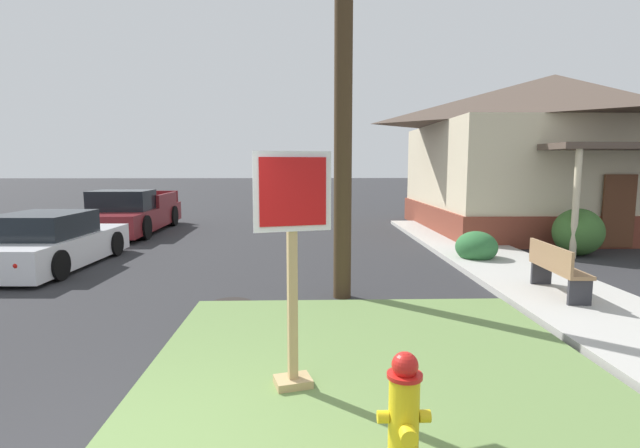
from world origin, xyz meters
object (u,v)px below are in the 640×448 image
(fire_hydrant, at_px, (404,417))
(parked_sedan_white, at_px, (49,244))
(manhole_cover, at_px, (231,303))
(street_bench, at_px, (556,267))
(stop_sign, at_px, (293,273))
(pickup_truck_maroon, at_px, (130,215))

(fire_hydrant, height_order, parked_sedan_white, parked_sedan_white)
(fire_hydrant, xyz_separation_m, manhole_cover, (-1.95, 4.53, -0.51))
(manhole_cover, xyz_separation_m, street_bench, (5.50, 0.02, 0.58))
(stop_sign, height_order, manhole_cover, stop_sign)
(pickup_truck_maroon, bearing_deg, parked_sedan_white, -88.03)
(manhole_cover, relative_size, street_bench, 0.47)
(manhole_cover, bearing_deg, street_bench, 0.25)
(stop_sign, xyz_separation_m, street_bench, (4.37, 3.16, -0.67))
(fire_hydrant, xyz_separation_m, parked_sedan_white, (-6.48, 7.51, 0.03))
(parked_sedan_white, xyz_separation_m, pickup_truck_maroon, (-0.19, 5.48, 0.08))
(fire_hydrant, height_order, street_bench, fire_hydrant)
(parked_sedan_white, relative_size, pickup_truck_maroon, 0.76)
(stop_sign, bearing_deg, fire_hydrant, -59.27)
(stop_sign, xyz_separation_m, manhole_cover, (-1.12, 3.14, -1.25))
(parked_sedan_white, bearing_deg, manhole_cover, -33.33)
(parked_sedan_white, relative_size, street_bench, 2.83)
(fire_hydrant, distance_m, street_bench, 5.77)
(manhole_cover, distance_m, parked_sedan_white, 5.45)
(street_bench, bearing_deg, stop_sign, -144.12)
(street_bench, bearing_deg, fire_hydrant, -127.93)
(fire_hydrant, bearing_deg, street_bench, 52.07)
(pickup_truck_maroon, distance_m, street_bench, 13.25)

